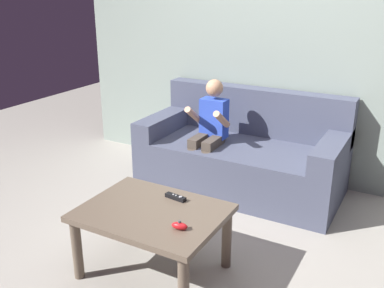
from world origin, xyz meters
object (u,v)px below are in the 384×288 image
object	(u,v)px
coffee_table	(153,220)
nunchuk_red	(180,226)
couch	(243,155)
person_seated_on_couch	(209,129)
game_remote_black_near_edge	(176,197)

from	to	relation	value
coffee_table	nunchuk_red	distance (m)	0.28
couch	nunchuk_red	world-z (taller)	couch
nunchuk_red	couch	bearing A→B (deg)	99.60
person_seated_on_couch	nunchuk_red	bearing A→B (deg)	-69.66
person_seated_on_couch	coffee_table	distance (m)	1.23
couch	nunchuk_red	xyz separation A→B (m)	(0.25, -1.48, 0.15)
coffee_table	game_remote_black_near_edge	distance (m)	0.21
couch	game_remote_black_near_edge	distance (m)	1.20
couch	coffee_table	xyz separation A→B (m)	(0.00, -1.37, 0.07)
person_seated_on_couch	nunchuk_red	world-z (taller)	person_seated_on_couch
game_remote_black_near_edge	couch	bearing A→B (deg)	92.46
coffee_table	couch	bearing A→B (deg)	90.19
game_remote_black_near_edge	nunchuk_red	bearing A→B (deg)	-55.61
person_seated_on_couch	game_remote_black_near_edge	distance (m)	1.05
game_remote_black_near_edge	coffee_table	bearing A→B (deg)	-103.98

